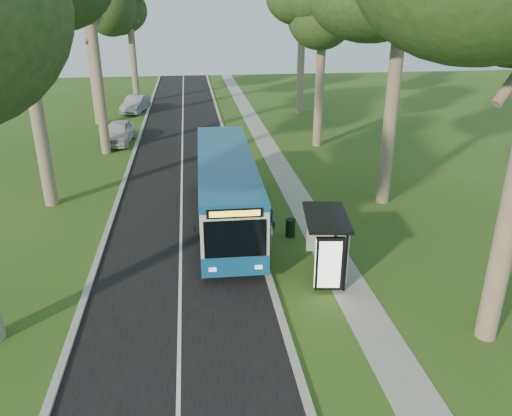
{
  "coord_description": "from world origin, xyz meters",
  "views": [
    {
      "loc": [
        -2.78,
        -18.5,
        10.15
      ],
      "look_at": [
        -0.04,
        2.13,
        1.6
      ],
      "focal_mm": 35.0,
      "sensor_mm": 36.0,
      "label": 1
    }
  ],
  "objects_px": {
    "bus_shelter": "(332,238)",
    "car_white": "(118,132)",
    "car_silver": "(135,104)",
    "litter_bin": "(290,228)",
    "bus_stop_sign": "(270,228)",
    "bus": "(226,188)"
  },
  "relations": [
    {
      "from": "bus_shelter",
      "to": "car_white",
      "type": "bearing_deg",
      "value": 123.46
    },
    {
      "from": "bus_stop_sign",
      "to": "car_white",
      "type": "distance_m",
      "value": 22.36
    },
    {
      "from": "litter_bin",
      "to": "bus",
      "type": "bearing_deg",
      "value": 141.59
    },
    {
      "from": "litter_bin",
      "to": "car_silver",
      "type": "xyz_separation_m",
      "value": [
        -9.78,
        30.45,
        0.37
      ]
    },
    {
      "from": "bus",
      "to": "car_white",
      "type": "distance_m",
      "value": 17.71
    },
    {
      "from": "bus_shelter",
      "to": "car_silver",
      "type": "relative_size",
      "value": 0.66
    },
    {
      "from": "litter_bin",
      "to": "car_silver",
      "type": "distance_m",
      "value": 31.99
    },
    {
      "from": "bus_shelter",
      "to": "car_silver",
      "type": "height_order",
      "value": "bus_shelter"
    },
    {
      "from": "bus_stop_sign",
      "to": "bus_shelter",
      "type": "xyz_separation_m",
      "value": [
        2.08,
        -1.91,
        0.3
      ]
    },
    {
      "from": "litter_bin",
      "to": "car_silver",
      "type": "height_order",
      "value": "car_silver"
    },
    {
      "from": "bus",
      "to": "bus_stop_sign",
      "type": "xyz_separation_m",
      "value": [
        1.5,
        -4.43,
        -0.21
      ]
    },
    {
      "from": "bus_stop_sign",
      "to": "bus_shelter",
      "type": "distance_m",
      "value": 2.84
    },
    {
      "from": "bus_shelter",
      "to": "car_silver",
      "type": "bearing_deg",
      "value": 114.85
    },
    {
      "from": "car_white",
      "to": "car_silver",
      "type": "bearing_deg",
      "value": 93.08
    },
    {
      "from": "bus",
      "to": "litter_bin",
      "type": "bearing_deg",
      "value": -37.12
    },
    {
      "from": "car_silver",
      "to": "bus_stop_sign",
      "type": "bearing_deg",
      "value": -63.12
    },
    {
      "from": "bus_stop_sign",
      "to": "car_silver",
      "type": "distance_m",
      "value": 33.74
    },
    {
      "from": "bus_stop_sign",
      "to": "car_silver",
      "type": "xyz_separation_m",
      "value": [
        -8.47,
        32.66,
        -0.72
      ]
    },
    {
      "from": "bus",
      "to": "bus_stop_sign",
      "type": "bearing_deg",
      "value": -70.02
    },
    {
      "from": "car_white",
      "to": "car_silver",
      "type": "relative_size",
      "value": 1.03
    },
    {
      "from": "car_white",
      "to": "car_silver",
      "type": "distance_m",
      "value": 12.07
    },
    {
      "from": "litter_bin",
      "to": "car_white",
      "type": "relative_size",
      "value": 0.17
    }
  ]
}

